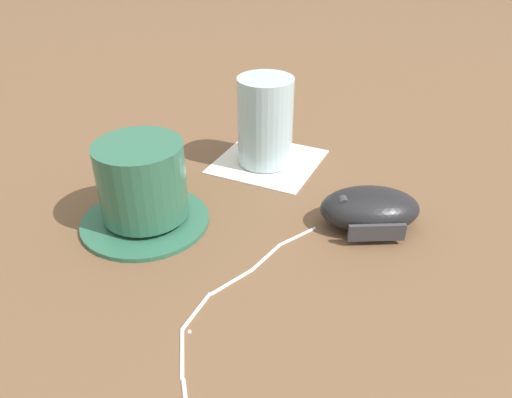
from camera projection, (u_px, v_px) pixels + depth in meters
name	position (u px, v px, depth m)	size (l,w,h in m)	color
ground_plane	(229.00, 214.00, 0.50)	(3.00, 3.00, 0.00)	brown
saucer	(145.00, 219.00, 0.49)	(0.12, 0.12, 0.01)	#2D664C
coffee_cup	(142.00, 178.00, 0.47)	(0.12, 0.08, 0.07)	#2D664C
computer_mouse	(370.00, 211.00, 0.47)	(0.08, 0.10, 0.04)	black
mouse_cable	(231.00, 317.00, 0.38)	(0.26, 0.10, 0.00)	white
napkin_under_glass	(268.00, 161.00, 0.60)	(0.12, 0.12, 0.00)	silver
drinking_glass	(265.00, 121.00, 0.57)	(0.06, 0.06, 0.10)	silver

